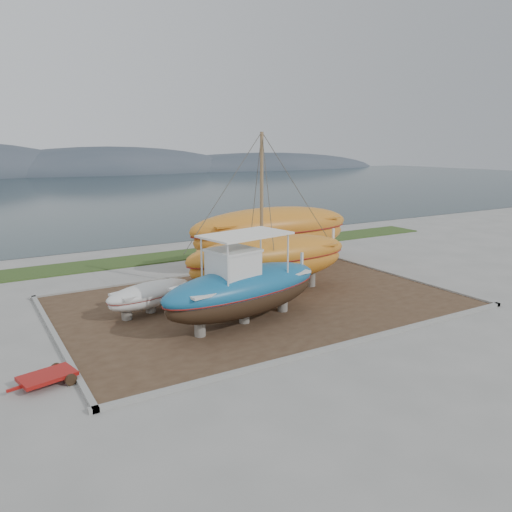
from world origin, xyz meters
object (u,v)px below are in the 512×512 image
orange_bare_hull (272,238)px  red_trailer (48,379)px  blue_caique (244,279)px  white_dinghy (150,298)px  orange_sailboat (270,215)px

orange_bare_hull → red_trailer: size_ratio=4.43×
orange_bare_hull → red_trailer: (-14.24, -9.28, -1.64)m
blue_caique → white_dinghy: size_ratio=1.80×
white_dinghy → orange_sailboat: (6.06, -0.22, 3.26)m
orange_sailboat → red_trailer: bearing=-155.5°
blue_caique → orange_bare_hull: 10.01m
white_dinghy → red_trailer: white_dinghy is taller
blue_caique → white_dinghy: (-2.88, 3.28, -1.22)m
white_dinghy → blue_caique: bearing=-66.5°
red_trailer → white_dinghy: bearing=30.9°
blue_caique → white_dinghy: blue_caique is taller
white_dinghy → orange_sailboat: size_ratio=0.49×
white_dinghy → orange_sailboat: orange_sailboat is taller
blue_caique → orange_sailboat: size_ratio=0.88×
blue_caique → orange_bare_hull: (6.35, 7.74, -0.12)m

